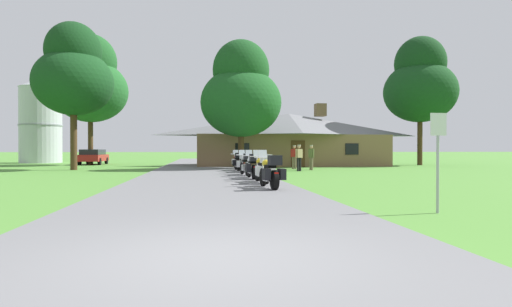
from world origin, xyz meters
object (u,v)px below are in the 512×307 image
object	(u,v)px
motorcycle_yellow_second_in_row	(263,169)
motorcycle_red_sixth_in_row	(238,162)
tree_right_of_lodge	(420,83)
metal_silo_distant	(41,120)
motorcycle_black_fifth_in_row	(243,163)
bystander_olive_shirt_beside_signpost	(311,156)
tree_left_far	(90,82)
motorcycle_red_farthest_in_row	(236,161)
motorcycle_silver_fourth_in_row	(245,164)
parked_red_suv_far_left	(93,156)
bystander_red_shirt_near_lodge	(294,156)
tree_by_lodge_front	(241,93)
tree_left_near	(73,73)
metal_signpost_roadside	(438,150)
bystander_tan_shirt_by_tree	(299,156)
motorcycle_white_third_in_row	(252,166)
motorcycle_yellow_nearest_to_camera	(270,172)

from	to	relation	value
motorcycle_yellow_second_in_row	motorcycle_red_sixth_in_row	bearing A→B (deg)	85.89
tree_right_of_lodge	metal_silo_distant	xyz separation A→B (m)	(-36.01, 11.36, -2.81)
motorcycle_black_fifth_in_row	bystander_olive_shirt_beside_signpost	size ratio (longest dim) A/B	1.24
tree_left_far	metal_silo_distant	size ratio (longest dim) A/B	1.32
motorcycle_red_farthest_in_row	bystander_olive_shirt_beside_signpost	xyz separation A→B (m)	(4.94, -1.44, 0.34)
motorcycle_silver_fourth_in_row	motorcycle_red_farthest_in_row	world-z (taller)	same
tree_left_far	motorcycle_yellow_second_in_row	bearing A→B (deg)	-61.60
bystander_olive_shirt_beside_signpost	parked_red_suv_far_left	distance (m)	21.46
bystander_red_shirt_near_lodge	bystander_olive_shirt_beside_signpost	distance (m)	1.84
tree_by_lodge_front	tree_left_near	world-z (taller)	tree_left_near
motorcycle_red_sixth_in_row	metal_signpost_roadside	bearing A→B (deg)	-82.90
bystander_tan_shirt_by_tree	tree_left_near	size ratio (longest dim) A/B	0.17
tree_left_far	tree_left_near	xyz separation A→B (m)	(1.30, -9.39, -0.89)
bystander_olive_shirt_beside_signpost	tree_by_lodge_front	bearing A→B (deg)	44.34
motorcycle_yellow_second_in_row	bystander_red_shirt_near_lodge	bearing A→B (deg)	67.00
motorcycle_silver_fourth_in_row	tree_left_near	world-z (taller)	tree_left_near
motorcycle_red_sixth_in_row	bystander_tan_shirt_by_tree	distance (m)	3.93
motorcycle_red_sixth_in_row	metal_signpost_roadside	size ratio (longest dim) A/B	0.97
motorcycle_white_third_in_row	parked_red_suv_far_left	xyz separation A→B (m)	(-12.19, 21.38, 0.17)
motorcycle_silver_fourth_in_row	metal_silo_distant	xyz separation A→B (m)	(-18.92, 24.84, 3.84)
motorcycle_silver_fourth_in_row	motorcycle_red_sixth_in_row	world-z (taller)	same
bystander_red_shirt_near_lodge	tree_left_far	size ratio (longest dim) A/B	0.14
motorcycle_yellow_second_in_row	motorcycle_red_sixth_in_row	world-z (taller)	same
bystander_tan_shirt_by_tree	metal_silo_distant	xyz separation A→B (m)	(-22.86, 20.17, 3.51)
motorcycle_yellow_nearest_to_camera	tree_left_far	bearing A→B (deg)	109.43
bystander_tan_shirt_by_tree	parked_red_suv_far_left	world-z (taller)	bystander_tan_shirt_by_tree
bystander_red_shirt_near_lodge	tree_right_of_lodge	size ratio (longest dim) A/B	0.15
metal_silo_distant	parked_red_suv_far_left	world-z (taller)	metal_silo_distant
metal_silo_distant	parked_red_suv_far_left	bearing A→B (deg)	-41.65
motorcycle_yellow_second_in_row	motorcycle_silver_fourth_in_row	distance (m)	5.00
tree_left_near	tree_right_of_lodge	xyz separation A→B (m)	(27.88, 5.20, 0.74)
motorcycle_silver_fourth_in_row	motorcycle_black_fifth_in_row	distance (m)	2.74
tree_right_of_lodge	parked_red_suv_far_left	bearing A→B (deg)	169.66
bystander_tan_shirt_by_tree	metal_signpost_roadside	size ratio (longest dim) A/B	0.79
motorcycle_silver_fourth_in_row	tree_left_far	bearing A→B (deg)	118.84
motorcycle_white_third_in_row	tree_by_lodge_front	size ratio (longest dim) A/B	0.23
motorcycle_yellow_second_in_row	bystander_olive_shirt_beside_signpost	bearing A→B (deg)	60.97
motorcycle_yellow_second_in_row	metal_silo_distant	bearing A→B (deg)	117.73
motorcycle_yellow_second_in_row	motorcycle_red_farthest_in_row	distance (m)	12.53
motorcycle_silver_fourth_in_row	tree_by_lodge_front	xyz separation A→B (m)	(0.59, 8.38, 4.81)
motorcycle_white_third_in_row	motorcycle_silver_fourth_in_row	distance (m)	2.57
tree_right_of_lodge	metal_silo_distant	bearing A→B (deg)	162.49
motorcycle_black_fifth_in_row	motorcycle_yellow_second_in_row	bearing A→B (deg)	-86.83
motorcycle_black_fifth_in_row	metal_signpost_roadside	size ratio (longest dim) A/B	0.97
motorcycle_silver_fourth_in_row	bystander_red_shirt_near_lodge	distance (m)	8.88
motorcycle_white_third_in_row	motorcycle_yellow_nearest_to_camera	bearing A→B (deg)	-92.38
motorcycle_red_farthest_in_row	tree_right_of_lodge	bearing A→B (deg)	18.20
motorcycle_silver_fourth_in_row	metal_silo_distant	bearing A→B (deg)	121.73
motorcycle_yellow_second_in_row	bystander_olive_shirt_beside_signpost	size ratio (longest dim) A/B	1.24
motorcycle_red_sixth_in_row	tree_right_of_lodge	world-z (taller)	tree_right_of_lodge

